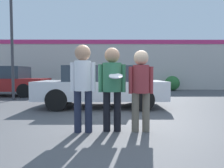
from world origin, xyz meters
TOP-DOWN VIEW (x-y plane):
  - ground_plane at (0.00, 0.00)m, footprint 56.00×56.00m
  - storefront_building at (0.00, 10.38)m, footprint 24.00×0.22m
  - person_left at (-0.89, -0.25)m, footprint 0.51×0.34m
  - person_middle_with_frisbee at (-0.30, -0.18)m, footprint 0.56×0.60m
  - person_right at (0.28, -0.22)m, footprint 0.50×0.33m
  - parked_car_near at (-0.70, 2.89)m, footprint 4.44×1.94m
  - parked_car_far at (-5.99, 6.44)m, footprint 4.32×1.92m
  - street_lamp at (-4.46, 4.66)m, footprint 1.41×0.35m
  - shrub at (3.98, 9.68)m, footprint 1.02×1.02m

SIDE VIEW (x-z plane):
  - ground_plane at x=0.00m, z-range 0.00..0.00m
  - shrub at x=3.98m, z-range 0.00..1.02m
  - parked_car_near at x=-0.70m, z-range 0.02..1.48m
  - parked_car_far at x=-5.99m, z-range 0.00..1.57m
  - person_right at x=0.28m, z-range 0.15..1.82m
  - person_middle_with_frisbee at x=-0.30m, z-range 0.18..1.91m
  - person_left at x=-0.89m, z-range 0.18..1.95m
  - storefront_building at x=0.00m, z-range 0.03..3.67m
  - street_lamp at x=-4.46m, z-range 0.67..6.49m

